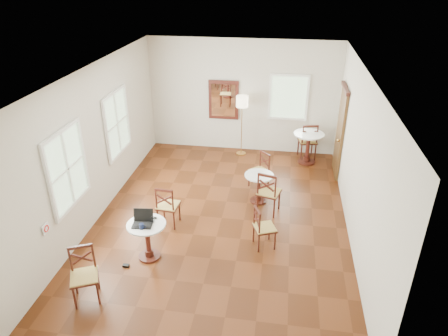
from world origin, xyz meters
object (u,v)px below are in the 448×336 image
chair_mid_b (263,228)px  chair_near_b (84,275)px  chair_back_a (308,141)px  laptop (143,220)px  navy_mug (142,226)px  mouse (154,218)px  chair_near_a (168,206)px  cafe_table_back (308,145)px  chair_back_b (260,171)px  cafe_table_mid (259,185)px  cafe_table_near (148,237)px  water_glass (153,220)px  chair_mid_a (269,192)px  power_adapter (126,266)px  floor_lamp (242,106)px

chair_mid_b → chair_near_b: bearing=101.0°
chair_back_a → laptop: 5.43m
chair_back_a → navy_mug: size_ratio=8.26×
laptop → mouse: bearing=42.9°
chair_back_a → chair_near_a: bearing=40.4°
cafe_table_back → chair_back_b: chair_back_b is taller
cafe_table_mid → chair_mid_b: chair_mid_b is taller
cafe_table_near → water_glass: 0.34m
navy_mug → water_glass: water_glass is taller
water_glass → chair_near_b: bearing=-122.9°
cafe_table_near → chair_mid_a: size_ratio=0.74×
navy_mug → power_adapter: size_ratio=1.13×
cafe_table_back → floor_lamp: size_ratio=0.50×
chair_near_b → mouse: 1.48m
chair_mid_a → cafe_table_mid: bearing=-45.3°
chair_mid_b → power_adapter: (-2.29, -0.94, -0.39)m
chair_back_b → cafe_table_back: bearing=99.1°
chair_near_a → navy_mug: size_ratio=7.39×
chair_near_a → cafe_table_mid: bearing=-141.5°
cafe_table_back → chair_back_b: (-1.12, -1.46, -0.09)m
chair_back_a → water_glass: (-2.76, -4.51, 0.27)m
mouse → water_glass: (0.01, -0.11, 0.04)m
laptop → cafe_table_back: bearing=49.6°
chair_near_b → chair_mid_b: bearing=8.2°
chair_mid_b → floor_lamp: floor_lamp is taller
laptop → chair_near_b: bearing=-124.5°
navy_mug → power_adapter: 0.81m
cafe_table_back → water_glass: size_ratio=7.73×
cafe_table_near → cafe_table_mid: bearing=51.0°
cafe_table_near → chair_near_b: 1.26m
chair_near_a → chair_near_b: 2.23m
chair_back_b → water_glass: size_ratio=7.96×
chair_mid_a → chair_back_a: 2.93m
chair_mid_b → floor_lamp: 4.14m
chair_near_a → power_adapter: 1.46m
chair_near_b → chair_back_a: (3.50, 5.66, 0.05)m
mouse → cafe_table_mid: bearing=68.2°
cafe_table_mid → cafe_table_back: size_ratio=0.81×
chair_near_a → chair_mid_a: 2.06m
cafe_table_mid → floor_lamp: (-0.65, 2.38, 0.97)m
chair_back_b → navy_mug: (-1.76, -2.97, 0.34)m
cafe_table_back → cafe_table_mid: bearing=-117.4°
floor_lamp → chair_back_b: bearing=-70.2°
cafe_table_near → mouse: 0.35m
cafe_table_near → chair_back_b: size_ratio=0.85×
chair_mid_b → floor_lamp: (-0.86, 3.93, 0.97)m
power_adapter → chair_back_b: bearing=56.9°
cafe_table_back → chair_near_a: bearing=-130.5°
cafe_table_mid → laptop: laptop is taller
cafe_table_mid → navy_mug: size_ratio=5.48×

